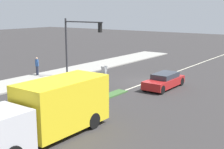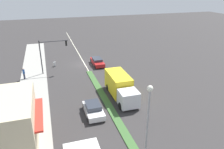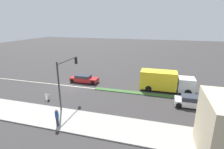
{
  "view_description": "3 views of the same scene",
  "coord_description": "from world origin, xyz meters",
  "px_view_note": "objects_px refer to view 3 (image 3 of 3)",
  "views": [
    {
      "loc": [
        -13.87,
        24.36,
        6.46
      ],
      "look_at": [
        -1.36,
        7.39,
        2.11
      ],
      "focal_mm": 50.0,
      "sensor_mm": 36.0,
      "label": 1
    },
    {
      "loc": [
        6.6,
        38.29,
        14.0
      ],
      "look_at": [
        -1.91,
        11.09,
        2.07
      ],
      "focal_mm": 35.0,
      "sensor_mm": 36.0,
      "label": 2
    },
    {
      "loc": [
        22.96,
        13.22,
        9.7
      ],
      "look_at": [
        -0.87,
        6.33,
        2.19
      ],
      "focal_mm": 28.0,
      "sensor_mm": 36.0,
      "label": 3
    }
  ],
  "objects_px": {
    "delivery_truck": "(165,81)",
    "van_white": "(192,101)",
    "warning_aframe_sign": "(47,97)",
    "hatchback_red": "(84,79)",
    "pedestrian": "(57,117)",
    "traffic_signal_main": "(65,75)"
  },
  "relations": [
    {
      "from": "pedestrian",
      "to": "delivery_truck",
      "type": "height_order",
      "value": "delivery_truck"
    },
    {
      "from": "traffic_signal_main",
      "to": "van_white",
      "type": "height_order",
      "value": "traffic_signal_main"
    },
    {
      "from": "traffic_signal_main",
      "to": "pedestrian",
      "type": "bearing_deg",
      "value": 18.08
    },
    {
      "from": "pedestrian",
      "to": "hatchback_red",
      "type": "distance_m",
      "value": 12.91
    },
    {
      "from": "hatchback_red",
      "to": "van_white",
      "type": "bearing_deg",
      "value": 74.59
    },
    {
      "from": "warning_aframe_sign",
      "to": "hatchback_red",
      "type": "bearing_deg",
      "value": 168.09
    },
    {
      "from": "delivery_truck",
      "to": "hatchback_red",
      "type": "distance_m",
      "value": 12.81
    },
    {
      "from": "traffic_signal_main",
      "to": "van_white",
      "type": "xyz_separation_m",
      "value": [
        -3.92,
        14.31,
        -3.26
      ]
    },
    {
      "from": "warning_aframe_sign",
      "to": "hatchback_red",
      "type": "xyz_separation_m",
      "value": [
        -7.64,
        1.61,
        0.2
      ]
    },
    {
      "from": "pedestrian",
      "to": "van_white",
      "type": "distance_m",
      "value": 15.29
    },
    {
      "from": "delivery_truck",
      "to": "traffic_signal_main",
      "type": "bearing_deg",
      "value": -53.21
    },
    {
      "from": "warning_aframe_sign",
      "to": "hatchback_red",
      "type": "distance_m",
      "value": 7.82
    },
    {
      "from": "delivery_truck",
      "to": "van_white",
      "type": "xyz_separation_m",
      "value": [
        4.4,
        3.18,
        -0.83
      ]
    },
    {
      "from": "van_white",
      "to": "warning_aframe_sign",
      "type": "bearing_deg",
      "value": -79.54
    },
    {
      "from": "traffic_signal_main",
      "to": "warning_aframe_sign",
      "type": "distance_m",
      "value": 4.82
    },
    {
      "from": "warning_aframe_sign",
      "to": "pedestrian",
      "type": "bearing_deg",
      "value": 43.45
    },
    {
      "from": "traffic_signal_main",
      "to": "pedestrian",
      "type": "relative_size",
      "value": 3.19
    },
    {
      "from": "pedestrian",
      "to": "hatchback_red",
      "type": "relative_size",
      "value": 0.39
    },
    {
      "from": "pedestrian",
      "to": "delivery_truck",
      "type": "bearing_deg",
      "value": 142.13
    },
    {
      "from": "van_white",
      "to": "traffic_signal_main",
      "type": "bearing_deg",
      "value": -74.67
    },
    {
      "from": "warning_aframe_sign",
      "to": "delivery_truck",
      "type": "distance_m",
      "value": 16.33
    },
    {
      "from": "van_white",
      "to": "hatchback_red",
      "type": "xyz_separation_m",
      "value": [
        -4.4,
        -15.97,
        -0.02
      ]
    }
  ]
}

